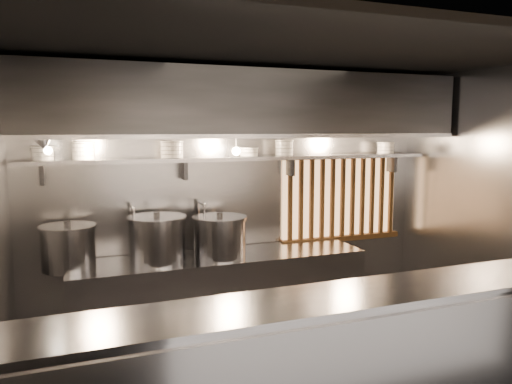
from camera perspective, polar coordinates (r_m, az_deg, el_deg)
ceiling at (r=4.09m, az=4.68°, el=15.82°), size 4.50×4.50×0.00m
wall_back at (r=5.49m, az=-2.26°, el=-1.03°), size 4.50×0.00×4.50m
wall_right at (r=5.46m, az=26.33°, el=-1.82°), size 0.00×3.00×3.00m
serving_counter at (r=3.59m, az=11.34°, el=-19.79°), size 4.50×0.56×1.13m
cooking_bench at (r=5.28m, az=-4.04°, el=-12.00°), size 3.00×0.70×0.90m
bowl_shelf at (r=5.27m, az=-1.65°, el=3.88°), size 4.40×0.34×0.04m
exhaust_hood at (r=5.06m, az=-0.83°, el=9.91°), size 4.40×0.81×0.65m
wood_screen at (r=5.99m, az=9.75°, el=-0.62°), size 1.56×0.09×1.04m
faucet_left at (r=5.12m, az=-14.05°, el=-2.89°), size 0.04×0.30×0.50m
faucet_right at (r=5.25m, az=-6.44°, el=-2.48°), size 0.04×0.30×0.50m
heat_lamp at (r=4.50m, az=-23.06°, el=5.12°), size 0.25×0.35×0.20m
pendant_bulb at (r=5.12m, az=-2.27°, el=4.69°), size 0.09×0.09×0.19m
stock_pot_left at (r=4.94m, az=-20.66°, el=-5.89°), size 0.60×0.60×0.45m
stock_pot_mid at (r=5.05m, az=-4.14°, el=-5.11°), size 0.55×0.55×0.46m
stock_pot_right at (r=4.94m, az=-11.21°, el=-5.30°), size 0.70×0.70×0.49m
bowl_stack_0 at (r=4.97m, az=-23.21°, el=4.09°), size 0.21×0.21×0.13m
bowl_stack_1 at (r=4.97m, az=-19.12°, el=4.49°), size 0.22×0.22×0.17m
bowl_stack_2 at (r=5.07m, az=-9.60°, el=4.83°), size 0.24×0.24×0.17m
bowl_stack_3 at (r=5.29m, az=-0.80°, el=4.62°), size 0.20×0.20×0.09m
bowl_stack_4 at (r=5.45m, az=3.24°, el=5.08°), size 0.21×0.21×0.17m
bowl_stack_5 at (r=6.11m, az=14.61°, el=4.92°), size 0.21×0.21×0.13m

